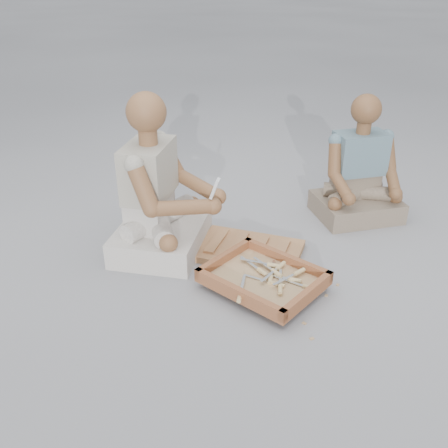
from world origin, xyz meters
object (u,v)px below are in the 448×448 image
at_px(carved_panel, 248,251).
at_px(craftsman, 159,200).
at_px(companion, 359,178).
at_px(tool_tray, 263,278).

xyz_separation_m(carved_panel, craftsman, (-0.49, -0.12, 0.29)).
bearing_deg(carved_panel, companion, 55.96).
relative_size(carved_panel, craftsman, 0.64).
height_order(carved_panel, tool_tray, tool_tray).
distance_m(carved_panel, tool_tray, 0.35).
xyz_separation_m(craftsman, companion, (0.98, 0.84, -0.04)).
distance_m(tool_tray, companion, 1.08).
distance_m(craftsman, companion, 1.29).
relative_size(carved_panel, companion, 0.74).
distance_m(carved_panel, companion, 0.90).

